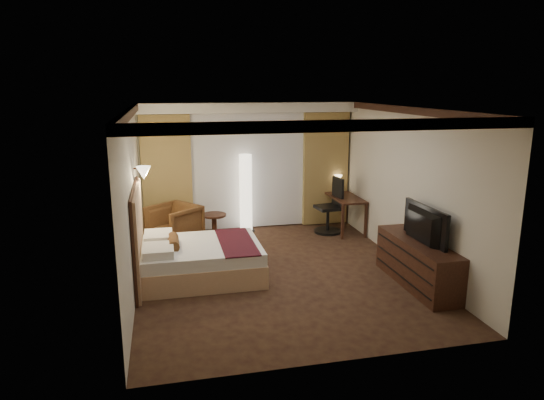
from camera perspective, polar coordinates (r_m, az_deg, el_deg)
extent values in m
cube|color=black|center=(8.16, 0.63, -8.53)|extent=(4.50, 5.50, 0.01)
cube|color=white|center=(7.58, 0.68, 10.79)|extent=(4.50, 5.50, 0.01)
cube|color=beige|center=(10.40, -2.87, 3.99)|extent=(4.50, 0.02, 2.70)
cube|color=beige|center=(7.57, -16.16, -0.08)|extent=(0.02, 5.50, 2.70)
cube|color=beige|center=(8.55, 15.49, 1.47)|extent=(0.02, 5.50, 2.70)
cube|color=white|center=(10.03, -2.70, 10.83)|extent=(4.50, 0.50, 0.20)
cube|color=silver|center=(10.34, -2.78, 3.38)|extent=(2.48, 0.04, 2.45)
cube|color=#AA844E|center=(10.13, -12.25, 2.88)|extent=(1.00, 0.14, 2.45)
cube|color=#AA844E|center=(10.70, 6.29, 3.65)|extent=(1.00, 0.14, 2.45)
imported|color=#512D18|center=(9.62, -11.45, -2.65)|extent=(1.14, 1.15, 0.86)
imported|color=black|center=(7.66, 16.88, -2.28)|extent=(0.69, 1.17, 0.15)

